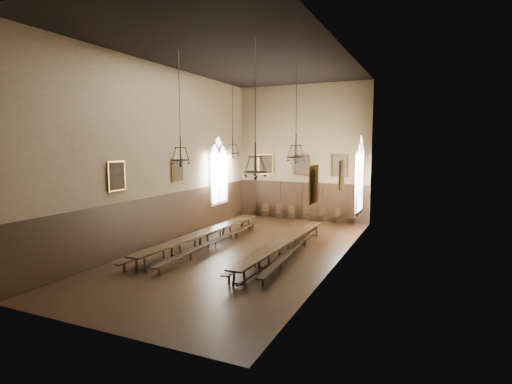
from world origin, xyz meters
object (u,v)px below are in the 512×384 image
Objects in this scene: bench_left_inner at (216,243)px; chair_5 at (320,217)px; chair_4 at (305,217)px; bench_right_inner at (275,247)px; chair_0 at (252,212)px; chair_7 at (351,220)px; bench_left_outer at (195,241)px; chair_1 at (265,213)px; table_left at (204,239)px; chandelier_back_left at (233,147)px; chair_3 at (291,216)px; chandelier_front_left at (181,153)px; bench_right_outer at (294,250)px; chair_2 at (279,214)px; chandelier_back_right at (296,152)px; table_right at (284,249)px; chair_6 at (336,219)px; chandelier_front_right at (255,164)px.

bench_left_inner is 9.94× the size of chair_5.
bench_right_inner is at bearing -87.06° from chair_4.
chair_0 is (-2.00, 8.65, 0.01)m from bench_left_inner.
chair_4 is 3.03m from chair_7.
chair_0 reaches higher than bench_right_inner.
bench_left_outer is 10.32× the size of chair_1.
table_left is 5.42m from chandelier_back_left.
chandelier_front_left is at bearing -107.41° from chair_3.
chair_1 is at bearing 94.36° from chandelier_back_left.
bench_right_outer is 9.20m from chair_2.
chair_7 is 0.19× the size of chandelier_back_right.
chandelier_back_left is (-5.48, -5.68, 4.65)m from chair_7.
chair_7 is at bearing 46.04° from chandelier_back_left.
chair_3 is 0.19× the size of chandelier_back_left.
chair_2 is at bearing -18.68° from chair_1.
chandelier_back_right is (-0.37, 2.61, 4.32)m from table_right.
bench_right_inner is 10.55× the size of chair_2.
chandelier_back_right is at bearing 52.13° from chandelier_front_left.
chandelier_back_right is (0.28, -6.09, 4.40)m from chair_5.
chair_6 is at bearing -173.35° from chair_7.
chair_5 is 0.19× the size of chandelier_front_right.
chair_2 is (1.12, 8.85, -0.00)m from bench_left_outer.
chair_2 reaches higher than bench_left_inner.
chair_3 is at bearing 110.27° from bench_right_outer.
chair_7 is (4.90, -0.06, -0.02)m from chair_2.
chair_7 is at bearing 1.59° from chair_0.
chair_0 reaches higher than table_left.
bench_right_outer is at bearing -85.67° from chair_7.
chair_2 is 0.97× the size of chair_5.
chair_2 is at bearing 174.82° from chair_4.
chair_2 is at bearing 115.13° from bench_right_outer.
chair_0 is 5.96m from chair_6.
chair_7 is (0.99, 8.27, -0.00)m from bench_right_outer.
chair_6 is 0.21× the size of chandelier_back_left.
table_right is at bearing -0.30° from bench_left_inner.
table_right reaches higher than bench_right_outer.
chandelier_back_left reaches higher than bench_left_inner.
bench_right_outer is at bearing 47.31° from table_right.
chair_0 reaches higher than bench_left_inner.
bench_left_outer is 11.40× the size of chair_7.
chair_5 is 1.12× the size of chair_7.
table_left is at bearing 14.58° from bench_left_outer.
bench_left_outer is at bearing -178.39° from table_right.
chair_5 is 12.14m from chandelier_front_left.
chair_0 is at bearing -165.11° from chair_6.
chair_3 is at bearing 0.45° from chair_0.
bench_left_inner is at bearing -140.89° from chandelier_back_right.
chandelier_back_right reaches higher than table_right.
chandelier_back_left is (-3.54, 2.59, 4.63)m from bench_right_inner.
chandelier_back_left is at bearing 100.91° from bench_left_inner.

